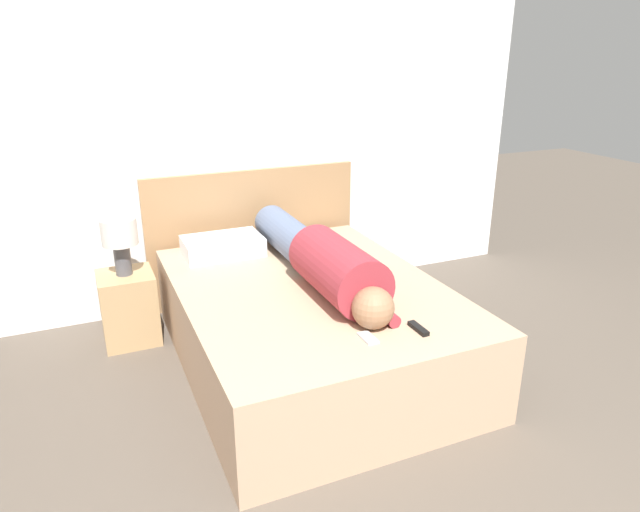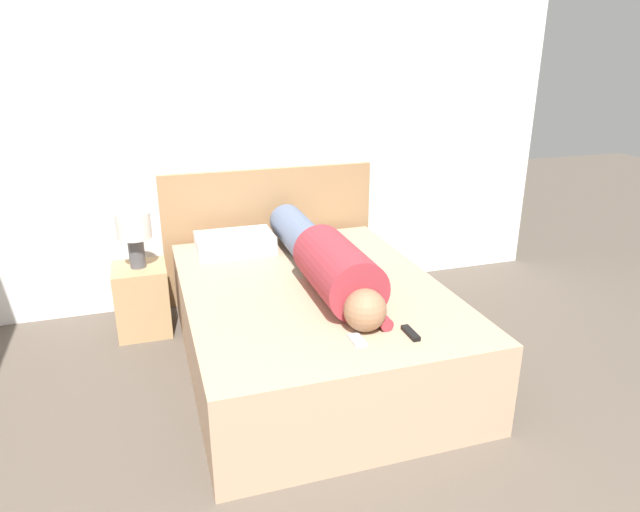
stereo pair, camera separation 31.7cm
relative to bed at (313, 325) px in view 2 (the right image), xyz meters
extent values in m
cube|color=white|center=(-0.22, 1.21, 1.03)|extent=(5.22, 0.06, 2.60)
cube|color=tan|center=(0.00, 0.00, 0.00)|extent=(1.54, 2.07, 0.54)
cube|color=#A37A51|center=(0.00, 1.14, 0.25)|extent=(1.66, 0.04, 1.04)
cube|color=tan|center=(-1.02, 0.78, -0.02)|extent=(0.36, 0.36, 0.49)
cylinder|color=#4C4C51|center=(-1.02, 0.78, 0.33)|extent=(0.11, 0.11, 0.21)
cylinder|color=silver|center=(-1.02, 0.78, 0.52)|extent=(0.23, 0.23, 0.17)
sphere|color=#936B4C|center=(0.09, -0.63, 0.38)|extent=(0.23, 0.23, 0.23)
cylinder|color=#992D38|center=(0.09, -0.21, 0.44)|extent=(0.34, 0.71, 0.34)
cylinder|color=slate|center=(0.09, 0.56, 0.40)|extent=(0.26, 0.84, 0.26)
cylinder|color=#992D38|center=(0.19, -0.58, 0.30)|extent=(0.07, 0.22, 0.07)
cube|color=white|center=(-0.35, 0.76, 0.33)|extent=(0.54, 0.34, 0.13)
cube|color=black|center=(0.29, -0.76, 0.28)|extent=(0.04, 0.15, 0.02)
cube|color=#B2B7BC|center=(0.01, -0.74, 0.28)|extent=(0.06, 0.13, 0.01)
camera|label=1|loc=(-1.23, -2.97, 1.66)|focal=32.00mm
camera|label=2|loc=(-0.94, -3.09, 1.66)|focal=32.00mm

